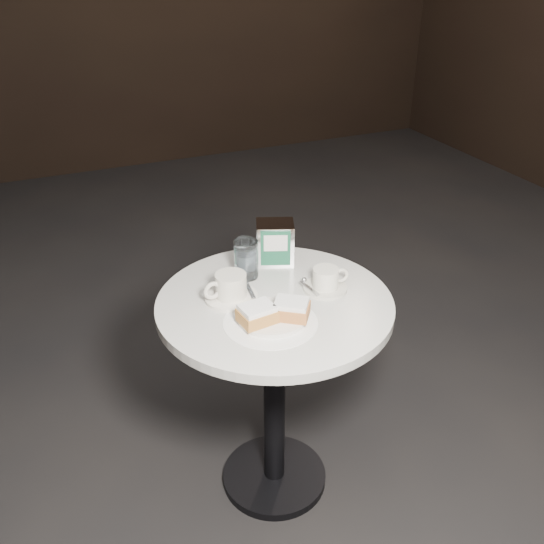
% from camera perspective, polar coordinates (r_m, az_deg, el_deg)
% --- Properties ---
extents(ground, '(7.00, 7.00, 0.00)m').
position_cam_1_polar(ground, '(2.27, 0.21, -18.87)').
color(ground, black).
rests_on(ground, ground).
extents(cafe_table, '(0.70, 0.70, 0.74)m').
position_cam_1_polar(cafe_table, '(1.89, 0.24, -7.77)').
color(cafe_table, black).
rests_on(cafe_table, ground).
extents(sugar_spill, '(0.30, 0.30, 0.00)m').
position_cam_1_polar(sugar_spill, '(1.68, -0.15, -4.72)').
color(sugar_spill, white).
rests_on(sugar_spill, cafe_table).
extents(beignet_plate, '(0.23, 0.23, 0.06)m').
position_cam_1_polar(beignet_plate, '(1.67, 0.12, -3.96)').
color(beignet_plate, silver).
rests_on(beignet_plate, cafe_table).
extents(coffee_cup_left, '(0.18, 0.18, 0.08)m').
position_cam_1_polar(coffee_cup_left, '(1.77, -3.93, -1.56)').
color(coffee_cup_left, white).
rests_on(coffee_cup_left, cafe_table).
extents(coffee_cup_right, '(0.15, 0.15, 0.07)m').
position_cam_1_polar(coffee_cup_right, '(1.83, 5.10, -0.80)').
color(coffee_cup_right, beige).
rests_on(coffee_cup_right, cafe_table).
extents(water_glass_left, '(0.10, 0.10, 0.12)m').
position_cam_1_polar(water_glass_left, '(1.88, -2.45, 1.17)').
color(water_glass_left, white).
rests_on(water_glass_left, cafe_table).
extents(water_glass_right, '(0.07, 0.07, 0.10)m').
position_cam_1_polar(water_glass_right, '(1.94, -2.56, 1.75)').
color(water_glass_right, white).
rests_on(water_glass_right, cafe_table).
extents(napkin_dispenser, '(0.15, 0.13, 0.14)m').
position_cam_1_polar(napkin_dispenser, '(1.96, 0.28, 2.77)').
color(napkin_dispenser, silver).
rests_on(napkin_dispenser, cafe_table).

